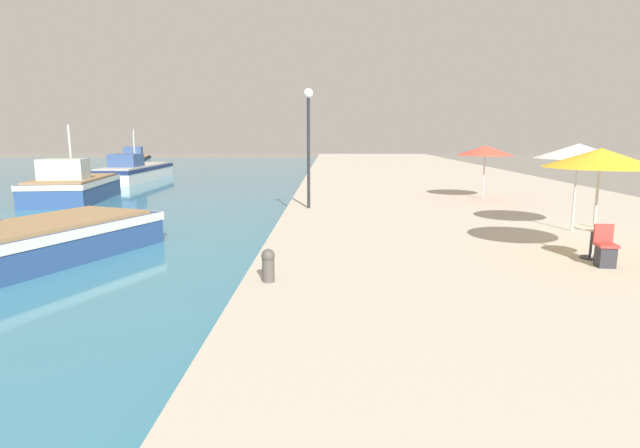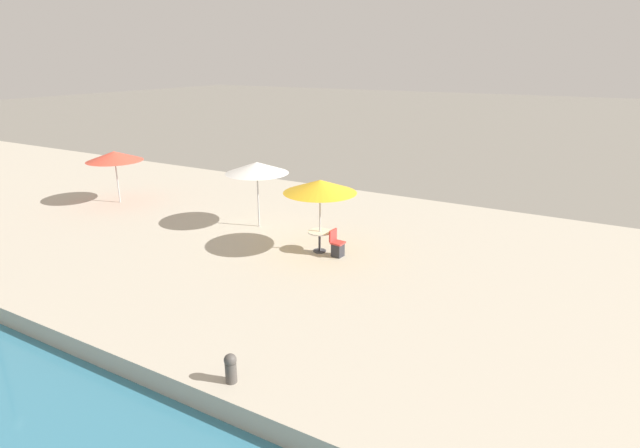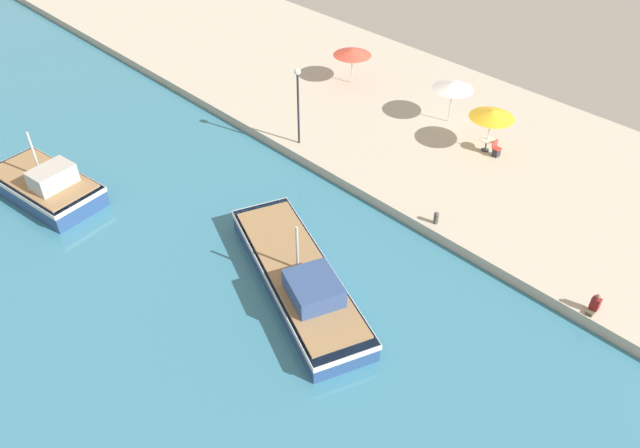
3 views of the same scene
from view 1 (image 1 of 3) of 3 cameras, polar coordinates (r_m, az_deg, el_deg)
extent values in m
cube|color=#BCB29E|center=(32.47, 12.37, 4.40)|extent=(16.00, 90.00, 0.57)
cube|color=navy|center=(28.74, -26.33, 3.49)|extent=(3.86, 6.68, 1.11)
cube|color=silver|center=(28.70, -26.39, 4.34)|extent=(3.93, 6.75, 0.25)
cube|color=#99754C|center=(28.69, -26.42, 4.69)|extent=(3.55, 6.14, 0.10)
cube|color=#B7B2A8|center=(27.61, -27.26, 5.60)|extent=(2.27, 1.68, 1.00)
cylinder|color=#B7B2A8|center=(28.61, -26.64, 7.44)|extent=(0.12, 0.12, 2.67)
cube|color=silver|center=(40.50, -20.30, 5.47)|extent=(2.94, 10.17, 1.01)
cube|color=navy|center=(40.48, -20.33, 6.00)|extent=(3.00, 10.27, 0.25)
cube|color=#ADA89E|center=(40.47, -20.35, 6.25)|extent=(2.71, 9.35, 0.10)
cube|color=#334C7F|center=(38.79, -21.29, 6.79)|extent=(1.94, 2.27, 0.91)
cylinder|color=#B7B2A8|center=(40.42, -20.46, 8.03)|extent=(0.12, 0.12, 2.42)
cube|color=white|center=(54.43, -20.33, 6.56)|extent=(4.46, 8.73, 1.12)
cube|color=navy|center=(54.41, -20.35, 7.02)|extent=(4.53, 8.82, 0.25)
cube|color=#99754C|center=(54.40, -20.37, 7.20)|extent=(4.11, 8.03, 0.10)
cube|color=#334C7F|center=(52.92, -20.58, 7.73)|extent=(2.07, 2.22, 1.01)
cylinder|color=#B7B2A8|center=(54.37, -20.46, 8.67)|extent=(0.12, 0.12, 2.69)
cylinder|color=#B7B7B7|center=(12.99, 28.96, 1.35)|extent=(0.06, 0.06, 2.25)
cone|color=yellow|center=(12.88, 29.42, 6.60)|extent=(2.47, 2.47, 0.43)
cylinder|color=#B7B7B7|center=(16.55, 27.11, 3.23)|extent=(0.06, 0.06, 2.30)
cone|color=white|center=(16.47, 27.45, 7.42)|extent=(2.44, 2.44, 0.43)
cylinder|color=#B7B7B7|center=(23.55, 18.22, 5.29)|extent=(0.06, 0.06, 2.09)
cone|color=#E04C38|center=(23.49, 18.37, 7.99)|extent=(2.48, 2.48, 0.43)
cylinder|color=#333338|center=(13.18, 28.49, -3.40)|extent=(0.44, 0.44, 0.04)
cylinder|color=#333338|center=(13.12, 28.62, -1.99)|extent=(0.08, 0.08, 0.70)
cylinder|color=beige|center=(13.05, 28.75, -0.40)|extent=(0.80, 0.80, 0.04)
cube|color=#2D2D33|center=(12.46, 29.83, -3.26)|extent=(0.37, 0.37, 0.45)
cube|color=red|center=(12.41, 29.93, -2.12)|extent=(0.44, 0.44, 0.06)
cube|color=red|center=(12.55, 29.67, -0.90)|extent=(0.40, 0.10, 0.40)
cylinder|color=#4C4742|center=(9.80, -5.92, -5.30)|extent=(0.24, 0.24, 0.45)
sphere|color=#4C4742|center=(9.72, -5.95, -3.61)|extent=(0.26, 0.26, 0.26)
cylinder|color=#232328|center=(19.39, -1.31, 7.99)|extent=(0.12, 0.12, 4.20)
sphere|color=white|center=(19.44, -1.34, 14.72)|extent=(0.36, 0.36, 0.36)
camera|label=2|loc=(9.35, -69.34, 26.29)|focal=28.00mm
camera|label=3|loc=(27.14, -104.61, 34.40)|focal=35.00mm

